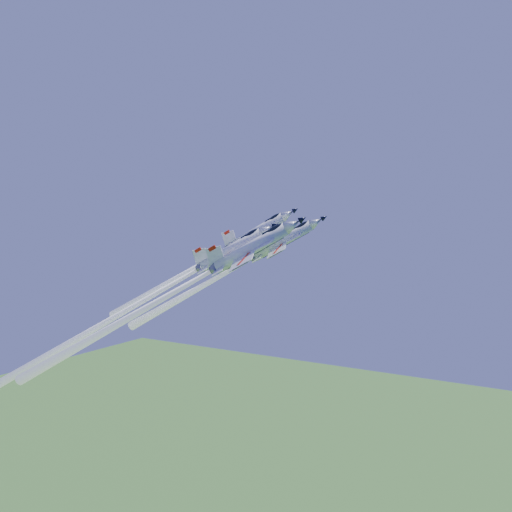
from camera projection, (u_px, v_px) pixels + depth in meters
The scene contains 4 objects.
jet_lead at pixel (228, 272), 98.06m from camera, with size 30.01×14.80×26.39m.
jet_left at pixel (204, 262), 105.23m from camera, with size 31.01×15.29×27.26m.
jet_right at pixel (156, 302), 95.28m from camera, with size 43.28×21.54×39.47m.
jet_slot at pixel (122, 313), 103.50m from camera, with size 48.48×25.74×46.47m.
Camera 1 is at (49.67, -82.76, 108.33)m, focal length 40.00 mm.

